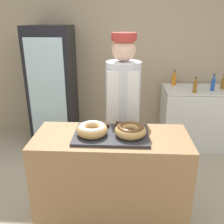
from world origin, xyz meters
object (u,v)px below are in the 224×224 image
object	(u,v)px
donut_chocolate_glaze	(130,130)
bottle_orange	(174,79)
donut_light_glaze	(92,129)
bottle_amber_b	(195,87)
beverage_fridge	(53,87)
baker_person	(123,114)
serving_tray	(111,135)
bottle_blue	(213,84)
bottle_amber	(223,83)
brownie_back_right	(120,125)
brownie_back_left	(105,125)
chest_freezer	(195,117)

from	to	relation	value
donut_chocolate_glaze	bottle_orange	size ratio (longest dim) A/B	1.12
donut_light_glaze	bottle_orange	xyz separation A→B (m)	(1.03, 1.97, -0.03)
donut_light_glaze	bottle_amber_b	world-z (taller)	bottle_amber_b
beverage_fridge	baker_person	bearing A→B (deg)	-47.89
serving_tray	bottle_orange	size ratio (longest dim) A/B	2.71
bottle_blue	bottle_orange	xyz separation A→B (m)	(-0.50, 0.29, -0.00)
bottle_orange	beverage_fridge	bearing A→B (deg)	-173.64
serving_tray	bottle_amber	bearing A→B (deg)	48.47
baker_person	bottle_blue	xyz separation A→B (m)	(1.28, 1.11, 0.06)
donut_light_glaze	donut_chocolate_glaze	world-z (taller)	same
serving_tray	beverage_fridge	bearing A→B (deg)	119.66
brownie_back_right	beverage_fridge	bearing A→B (deg)	123.61
brownie_back_left	bottle_amber_b	distance (m)	1.80
serving_tray	bottle_orange	xyz separation A→B (m)	(0.87, 1.94, 0.03)
baker_person	beverage_fridge	xyz separation A→B (m)	(-1.08, 1.19, -0.05)
brownie_back_left	brownie_back_right	distance (m)	0.14
brownie_back_left	bottle_amber_b	xyz separation A→B (m)	(1.15, 1.38, 0.00)
serving_tray	brownie_back_right	bearing A→B (deg)	65.16
brownie_back_left	brownie_back_right	world-z (taller)	same
brownie_back_right	donut_chocolate_glaze	bearing A→B (deg)	-62.38
bottle_blue	bottle_amber	distance (m)	0.22
bottle_amber	chest_freezer	bearing A→B (deg)	-176.38
serving_tray	donut_light_glaze	bearing A→B (deg)	-170.23
bottle_orange	donut_light_glaze	bearing A→B (deg)	-117.60
chest_freezer	bottle_amber	xyz separation A→B (m)	(0.36, 0.02, 0.53)
beverage_fridge	bottle_blue	world-z (taller)	beverage_fridge
donut_light_glaze	brownie_back_left	xyz separation A→B (m)	(0.09, 0.17, -0.03)
bottle_amber	donut_light_glaze	bearing A→B (deg)	-133.85
brownie_back_right	beverage_fridge	world-z (taller)	beverage_fridge
baker_person	bottle_amber	world-z (taller)	baker_person
serving_tray	chest_freezer	bearing A→B (deg)	55.45
beverage_fridge	bottle_amber_b	distance (m)	2.08
donut_light_glaze	bottle_blue	distance (m)	2.27
serving_tray	chest_freezer	distance (m)	2.17
donut_light_glaze	chest_freezer	size ratio (longest dim) A/B	0.26
beverage_fridge	brownie_back_left	bearing A→B (deg)	-59.92
donut_light_glaze	bottle_amber_b	distance (m)	2.00
chest_freezer	bottle_amber_b	xyz separation A→B (m)	(-0.11, -0.21, 0.53)
beverage_fridge	bottle_amber	distance (m)	2.55
donut_chocolate_glaze	bottle_orange	xyz separation A→B (m)	(0.71, 1.97, -0.03)
donut_chocolate_glaze	bottle_amber_b	bearing A→B (deg)	59.21
beverage_fridge	bottle_amber	size ratio (longest dim) A/B	8.27
donut_light_glaze	brownie_back_left	distance (m)	0.20
serving_tray	baker_person	world-z (taller)	baker_person
donut_chocolate_glaze	beverage_fridge	world-z (taller)	beverage_fridge
brownie_back_right	bottle_amber_b	world-z (taller)	bottle_amber_b
donut_light_glaze	baker_person	distance (m)	0.62
baker_person	bottle_blue	bearing A→B (deg)	40.83
serving_tray	brownie_back_right	world-z (taller)	brownie_back_right
bottle_amber_b	bottle_amber	bearing A→B (deg)	25.94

